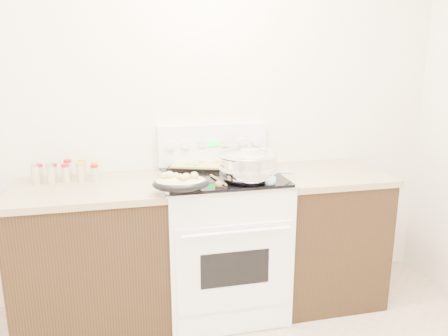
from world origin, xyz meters
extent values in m
cube|color=white|center=(0.00, 1.77, 1.35)|extent=(4.00, 0.05, 2.70)
cube|color=black|center=(-0.48, 1.43, 0.44)|extent=(0.90, 0.64, 0.88)
cube|color=brown|center=(-0.48, 1.43, 0.90)|extent=(0.93, 0.67, 0.04)
cube|color=black|center=(1.08, 1.43, 0.44)|extent=(0.70, 0.64, 0.88)
cube|color=brown|center=(1.08, 1.43, 0.90)|extent=(0.73, 0.67, 0.04)
cube|color=white|center=(0.35, 1.42, 0.46)|extent=(0.76, 0.66, 0.92)
cube|color=white|center=(0.35, 1.08, 0.45)|extent=(0.70, 0.01, 0.55)
cube|color=black|center=(0.35, 1.08, 0.46)|extent=(0.42, 0.01, 0.22)
cylinder|color=white|center=(0.35, 1.04, 0.70)|extent=(0.65, 0.02, 0.02)
cube|color=white|center=(0.35, 1.09, 0.08)|extent=(0.70, 0.01, 0.14)
cube|color=silver|center=(0.35, 1.42, 0.93)|extent=(0.78, 0.68, 0.01)
cube|color=black|center=(0.35, 1.42, 0.94)|extent=(0.74, 0.64, 0.01)
cube|color=white|center=(0.35, 1.72, 1.08)|extent=(0.76, 0.07, 0.28)
cylinder|color=white|center=(0.05, 1.67, 1.10)|extent=(0.06, 0.02, 0.06)
cylinder|color=white|center=(0.15, 1.67, 1.10)|extent=(0.06, 0.02, 0.06)
cylinder|color=white|center=(0.55, 1.67, 1.10)|extent=(0.06, 0.02, 0.06)
cylinder|color=white|center=(0.65, 1.67, 1.10)|extent=(0.06, 0.02, 0.06)
cube|color=#19E533|center=(0.35, 1.67, 1.10)|extent=(0.09, 0.00, 0.04)
cube|color=silver|center=(0.27, 1.67, 1.10)|extent=(0.05, 0.00, 0.05)
cube|color=silver|center=(0.43, 1.67, 1.10)|extent=(0.05, 0.00, 0.05)
ellipsoid|color=silver|center=(0.47, 1.26, 1.02)|extent=(0.41, 0.41, 0.22)
cylinder|color=silver|center=(0.47, 1.26, 0.95)|extent=(0.20, 0.20, 0.01)
torus|color=silver|center=(0.47, 1.26, 1.10)|extent=(0.37, 0.37, 0.02)
cylinder|color=silver|center=(0.47, 1.26, 1.04)|extent=(0.35, 0.35, 0.12)
cylinder|color=brown|center=(0.47, 1.26, 1.09)|extent=(0.33, 0.33, 0.00)
cube|color=beige|center=(0.54, 1.24, 1.10)|extent=(0.04, 0.04, 0.03)
cube|color=beige|center=(0.42, 1.17, 1.10)|extent=(0.04, 0.04, 0.03)
cube|color=beige|center=(0.53, 1.17, 1.10)|extent=(0.03, 0.03, 0.03)
cube|color=beige|center=(0.40, 1.17, 1.10)|extent=(0.05, 0.05, 0.03)
cube|color=beige|center=(0.40, 1.16, 1.10)|extent=(0.04, 0.04, 0.03)
cube|color=beige|center=(0.43, 1.14, 1.10)|extent=(0.04, 0.04, 0.02)
cube|color=beige|center=(0.46, 1.32, 1.10)|extent=(0.03, 0.03, 0.02)
cube|color=beige|center=(0.35, 1.25, 1.10)|extent=(0.03, 0.03, 0.02)
cube|color=beige|center=(0.52, 1.16, 1.10)|extent=(0.04, 0.04, 0.02)
cube|color=beige|center=(0.56, 1.28, 1.10)|extent=(0.04, 0.04, 0.03)
cube|color=beige|center=(0.61, 1.24, 1.10)|extent=(0.04, 0.04, 0.02)
cube|color=beige|center=(0.46, 1.18, 1.10)|extent=(0.03, 0.03, 0.02)
cube|color=beige|center=(0.50, 1.23, 1.10)|extent=(0.04, 0.04, 0.03)
cube|color=beige|center=(0.54, 1.35, 1.10)|extent=(0.04, 0.04, 0.03)
cube|color=beige|center=(0.43, 1.21, 1.10)|extent=(0.04, 0.04, 0.03)
cube|color=beige|center=(0.46, 1.34, 1.10)|extent=(0.04, 0.04, 0.02)
cube|color=beige|center=(0.49, 1.20, 1.10)|extent=(0.03, 0.03, 0.02)
ellipsoid|color=black|center=(0.05, 1.14, 0.98)|extent=(0.34, 0.25, 0.08)
ellipsoid|color=#D4C871|center=(0.05, 1.14, 1.00)|extent=(0.31, 0.23, 0.06)
sphere|color=#D4C871|center=(-0.02, 1.14, 1.03)|extent=(0.05, 0.05, 0.05)
sphere|color=#D4C871|center=(0.12, 1.11, 1.03)|extent=(0.05, 0.05, 0.05)
sphere|color=#D4C871|center=(0.07, 1.10, 1.03)|extent=(0.04, 0.04, 0.04)
sphere|color=#D4C871|center=(-0.04, 1.15, 1.03)|extent=(0.04, 0.04, 0.04)
sphere|color=#D4C871|center=(0.07, 1.10, 1.03)|extent=(0.04, 0.04, 0.04)
sphere|color=#D4C871|center=(0.04, 1.10, 1.03)|extent=(0.04, 0.04, 0.04)
sphere|color=#D4C871|center=(0.06, 1.08, 1.03)|extent=(0.04, 0.04, 0.04)
sphere|color=#D4C871|center=(0.02, 1.15, 1.03)|extent=(0.04, 0.04, 0.04)
cube|color=black|center=(0.25, 1.64, 0.95)|extent=(0.48, 0.41, 0.02)
cube|color=#D4C871|center=(0.25, 1.64, 0.97)|extent=(0.43, 0.36, 0.02)
sphere|color=#D4C871|center=(0.21, 1.73, 0.98)|extent=(0.03, 0.03, 0.03)
sphere|color=#D4C871|center=(0.21, 1.58, 0.98)|extent=(0.04, 0.04, 0.04)
sphere|color=#D4C871|center=(0.36, 1.62, 0.98)|extent=(0.04, 0.04, 0.04)
sphere|color=#D4C871|center=(0.24, 1.68, 0.98)|extent=(0.04, 0.04, 0.04)
sphere|color=#D4C871|center=(0.26, 1.63, 0.98)|extent=(0.04, 0.04, 0.04)
sphere|color=#D4C871|center=(0.26, 1.55, 0.98)|extent=(0.04, 0.04, 0.04)
sphere|color=#D4C871|center=(0.16, 1.59, 0.98)|extent=(0.04, 0.04, 0.04)
sphere|color=#D4C871|center=(0.40, 1.67, 0.98)|extent=(0.04, 0.04, 0.04)
sphere|color=#D4C871|center=(0.25, 1.67, 0.98)|extent=(0.04, 0.04, 0.04)
sphere|color=#D4C871|center=(0.24, 1.66, 0.98)|extent=(0.03, 0.03, 0.03)
cylinder|color=#9C6E47|center=(0.29, 1.28, 0.95)|extent=(0.06, 0.23, 0.01)
sphere|color=#9C6E47|center=(0.27, 1.17, 0.96)|extent=(0.04, 0.04, 0.04)
sphere|color=#86BBC8|center=(0.57, 1.14, 0.97)|extent=(0.08, 0.08, 0.08)
cylinder|color=#86BBC8|center=(0.67, 1.20, 1.00)|extent=(0.22, 0.14, 0.07)
cylinder|color=#BFB28C|center=(-0.78, 1.63, 0.96)|extent=(0.04, 0.04, 0.09)
cylinder|color=#B21414|center=(-0.78, 1.63, 1.02)|extent=(0.04, 0.04, 0.02)
cylinder|color=#BFB28C|center=(-0.70, 1.63, 0.96)|extent=(0.05, 0.05, 0.09)
cylinder|color=#B21414|center=(-0.70, 1.63, 1.01)|extent=(0.05, 0.05, 0.02)
cylinder|color=#BFB28C|center=(-0.61, 1.62, 0.97)|extent=(0.04, 0.04, 0.11)
cylinder|color=#B21414|center=(-0.61, 1.62, 1.04)|extent=(0.05, 0.05, 0.02)
cylinder|color=#BFB28C|center=(-0.52, 1.64, 0.97)|extent=(0.05, 0.05, 0.10)
cylinder|color=gold|center=(-0.52, 1.64, 1.03)|extent=(0.05, 0.05, 0.02)
cylinder|color=#BFB28C|center=(-0.44, 1.63, 0.96)|extent=(0.04, 0.04, 0.09)
cylinder|color=gold|center=(-0.44, 1.63, 1.01)|extent=(0.05, 0.05, 0.02)
cylinder|color=#BFB28C|center=(-0.79, 1.54, 0.98)|extent=(0.05, 0.05, 0.11)
cylinder|color=#B2B2B7|center=(-0.79, 1.54, 1.04)|extent=(0.05, 0.05, 0.02)
cylinder|color=#BFB28C|center=(-0.70, 1.53, 0.98)|extent=(0.05, 0.05, 0.11)
cylinder|color=#B2B2B7|center=(-0.70, 1.53, 1.04)|extent=(0.05, 0.05, 0.02)
cylinder|color=#BFB28C|center=(-0.61, 1.54, 0.97)|extent=(0.04, 0.04, 0.10)
cylinder|color=#B21414|center=(-0.61, 1.54, 1.03)|extent=(0.05, 0.05, 0.02)
cylinder|color=#BFB28C|center=(-0.52, 1.55, 0.97)|extent=(0.04, 0.04, 0.10)
cylinder|color=gold|center=(-0.52, 1.55, 1.03)|extent=(0.05, 0.05, 0.02)
cylinder|color=#BFB28C|center=(-0.44, 1.53, 0.96)|extent=(0.04, 0.04, 0.09)
cylinder|color=#B21414|center=(-0.44, 1.53, 1.02)|extent=(0.05, 0.05, 0.02)
camera|label=1|loc=(-0.25, -1.21, 1.68)|focal=35.00mm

